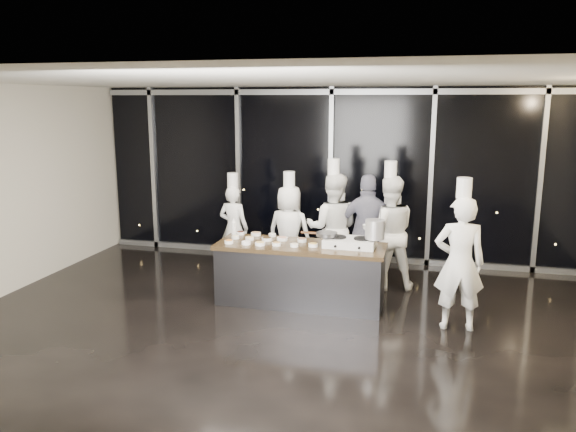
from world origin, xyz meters
name	(u,v)px	position (x,y,z in m)	size (l,w,h in m)	color
ground	(285,326)	(0.00, 0.00, 0.00)	(9.00, 9.00, 0.00)	black
room_shell	(299,158)	(0.18, 0.00, 2.25)	(9.02, 7.02, 3.21)	beige
window_wall	(331,175)	(0.00, 3.43, 1.60)	(8.90, 0.11, 3.20)	black
demo_counter	(300,274)	(0.00, 0.90, 0.45)	(2.46, 0.86, 0.90)	#343438
stove	(350,242)	(0.71, 0.96, 0.96)	(0.74, 0.48, 0.14)	silver
frying_pan	(326,234)	(0.37, 0.94, 1.07)	(0.54, 0.32, 0.05)	slate
stock_pot	(375,229)	(1.06, 0.94, 1.18)	(0.27, 0.27, 0.27)	silver
prep_bowls	(267,240)	(-0.53, 0.96, 0.93)	(1.38, 0.72, 0.05)	white
squeeze_bottle	(234,227)	(-1.14, 1.23, 1.03)	(0.07, 0.07, 0.27)	white
chef_far_left	(234,227)	(-1.52, 2.27, 0.78)	(0.59, 0.43, 1.73)	white
chef_left	(289,231)	(-0.46, 2.06, 0.80)	(0.84, 0.61, 1.81)	white
chef_center	(333,228)	(0.28, 2.02, 0.91)	(0.95, 0.77, 2.04)	white
guest	(368,231)	(0.86, 1.96, 0.91)	(1.09, 0.50, 1.82)	#131334
chef_right	(388,232)	(1.19, 1.93, 0.91)	(1.03, 0.89, 2.04)	white
chef_side	(459,262)	(2.20, 0.50, 0.91)	(0.69, 0.49, 2.01)	white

